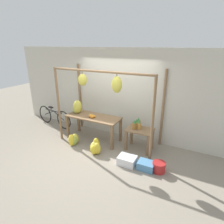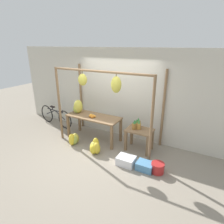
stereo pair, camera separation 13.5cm
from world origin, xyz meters
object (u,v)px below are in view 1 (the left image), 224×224
blue_bucket (159,167)px  orange_pile (92,116)px  fruit_crate_purple (146,165)px  pineapple_cluster (137,124)px  parked_bicycle (54,117)px  banana_pile_on_table (77,107)px  banana_pile_ground_left (73,140)px  banana_pile_ground_right (95,147)px  fruit_crate_white (127,160)px

blue_bucket → orange_pile: bearing=165.5°
blue_bucket → fruit_crate_purple: size_ratio=0.78×
pineapple_cluster → parked_bicycle: bearing=177.7°
banana_pile_on_table → orange_pile: size_ratio=1.92×
orange_pile → parked_bicycle: (-1.90, 0.33, -0.47)m
banana_pile_ground_left → pineapple_cluster: bearing=21.7°
pineapple_cluster → banana_pile_ground_right: 1.32m
banana_pile_ground_right → blue_bucket: banana_pile_ground_right is taller
blue_bucket → parked_bicycle: parked_bicycle is taller
banana_pile_ground_right → parked_bicycle: 2.53m
banana_pile_ground_right → fruit_crate_white: bearing=-4.4°
banana_pile_ground_right → blue_bucket: size_ratio=1.40×
orange_pile → fruit_crate_purple: (1.93, -0.62, -0.73)m
banana_pile_ground_right → orange_pile: bearing=128.3°
banana_pile_ground_left → fruit_crate_purple: size_ratio=1.08×
pineapple_cluster → blue_bucket: bearing=-41.5°
pineapple_cluster → banana_pile_ground_left: size_ratio=0.69×
banana_pile_ground_left → blue_bucket: banana_pile_ground_left is taller
banana_pile_ground_left → fruit_crate_white: bearing=-5.1°
fruit_crate_purple → parked_bicycle: bearing=166.1°
fruit_crate_white → blue_bucket: bearing=5.5°
banana_pile_ground_left → blue_bucket: (2.61, -0.09, -0.04)m
banana_pile_on_table → orange_pile: 0.66m
fruit_crate_white → parked_bicycle: bearing=163.6°
banana_pile_on_table → fruit_crate_purple: banana_pile_on_table is taller
banana_pile_on_table → blue_bucket: banana_pile_on_table is taller
banana_pile_ground_left → banana_pile_ground_right: banana_pile_ground_right is taller
fruit_crate_purple → banana_pile_on_table: bearing=163.9°
orange_pile → banana_pile_ground_right: size_ratio=0.52×
orange_pile → fruit_crate_purple: 2.16m
fruit_crate_white → pineapple_cluster: bearing=96.0°
orange_pile → pineapple_cluster: pineapple_cluster is taller
banana_pile_ground_right → parked_bicycle: bearing=159.0°
fruit_crate_white → blue_bucket: blue_bucket is taller
fruit_crate_purple → pineapple_cluster: bearing=125.1°
pineapple_cluster → fruit_crate_purple: (0.58, -0.82, -0.66)m
orange_pile → fruit_crate_white: orange_pile is taller
fruit_crate_purple → banana_pile_ground_left: bearing=176.8°
banana_pile_ground_left → parked_bicycle: 1.74m
pineapple_cluster → fruit_crate_white: (0.09, -0.85, -0.65)m
banana_pile_on_table → blue_bucket: size_ratio=1.39×
banana_pile_on_table → pineapple_cluster: size_ratio=1.45×
fruit_crate_white → fruit_crate_purple: fruit_crate_white is taller
banana_pile_ground_left → fruit_crate_white: size_ratio=0.97×
orange_pile → banana_pile_ground_left: size_ratio=0.52×
parked_bicycle → fruit_crate_purple: 3.96m
orange_pile → banana_pile_on_table: bearing=169.2°
blue_bucket → fruit_crate_purple: (-0.30, -0.05, -0.03)m
blue_bucket → banana_pile_ground_left: bearing=178.1°
banana_pile_ground_left → fruit_crate_purple: (2.32, -0.13, -0.07)m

